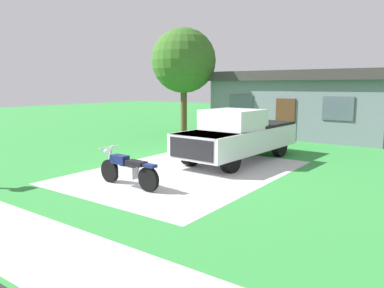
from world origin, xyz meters
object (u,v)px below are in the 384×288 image
motorcycle (128,170)px  shade_tree (184,61)px  neighbor_house (303,103)px  pickup_truck (240,135)px

motorcycle → shade_tree: size_ratio=0.37×
shade_tree → neighbor_house: bearing=28.1°
pickup_truck → neighbor_house: size_ratio=0.60×
motorcycle → shade_tree: (-5.78, 10.20, 3.66)m
motorcycle → pickup_truck: (0.72, 5.00, 0.48)m
pickup_truck → motorcycle: bearing=-98.2°
shade_tree → motorcycle: bearing=-60.5°
pickup_truck → shade_tree: 8.91m
pickup_truck → neighbor_house: bearing=94.0°
neighbor_house → motorcycle: bearing=-90.6°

